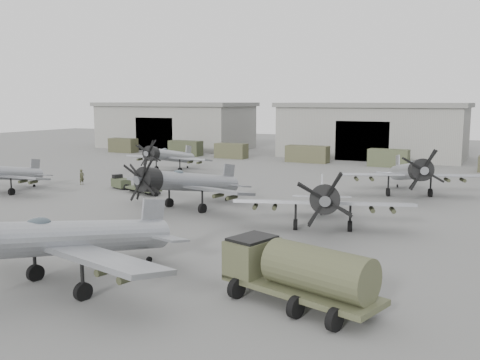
{
  "coord_description": "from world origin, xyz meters",
  "views": [
    {
      "loc": [
        19.89,
        -24.53,
        8.99
      ],
      "look_at": [
        0.09,
        14.52,
        2.5
      ],
      "focal_mm": 40.0,
      "sensor_mm": 36.0,
      "label": 1
    }
  ],
  "objects_px": {
    "aircraft_mid_2": "(323,199)",
    "tug_trailer": "(129,185)",
    "aircraft_near_1": "(53,240)",
    "aircraft_far_0": "(167,156)",
    "ground_crew": "(82,177)",
    "aircraft_far_1": "(410,172)",
    "aircraft_mid_1": "(184,182)",
    "fuel_tanker": "(299,270)"
  },
  "relations": [
    {
      "from": "tug_trailer",
      "to": "ground_crew",
      "type": "height_order",
      "value": "ground_crew"
    },
    {
      "from": "aircraft_mid_2",
      "to": "aircraft_far_1",
      "type": "distance_m",
      "value": 16.96
    },
    {
      "from": "aircraft_far_0",
      "to": "fuel_tanker",
      "type": "distance_m",
      "value": 46.06
    },
    {
      "from": "aircraft_mid_2",
      "to": "ground_crew",
      "type": "xyz_separation_m",
      "value": [
        -29.82,
        8.18,
        -1.43
      ]
    },
    {
      "from": "aircraft_mid_1",
      "to": "ground_crew",
      "type": "height_order",
      "value": "aircraft_mid_1"
    },
    {
      "from": "aircraft_mid_2",
      "to": "aircraft_far_1",
      "type": "height_order",
      "value": "aircraft_far_1"
    },
    {
      "from": "aircraft_far_1",
      "to": "tug_trailer",
      "type": "distance_m",
      "value": 27.59
    },
    {
      "from": "aircraft_far_0",
      "to": "tug_trailer",
      "type": "bearing_deg",
      "value": -73.26
    },
    {
      "from": "aircraft_near_1",
      "to": "ground_crew",
      "type": "distance_m",
      "value": 33.73
    },
    {
      "from": "aircraft_mid_2",
      "to": "ground_crew",
      "type": "bearing_deg",
      "value": 145.4
    },
    {
      "from": "aircraft_mid_2",
      "to": "aircraft_far_0",
      "type": "xyz_separation_m",
      "value": [
        -27.26,
        20.66,
        -0.15
      ]
    },
    {
      "from": "aircraft_near_1",
      "to": "aircraft_far_1",
      "type": "height_order",
      "value": "aircraft_near_1"
    },
    {
      "from": "aircraft_near_1",
      "to": "aircraft_far_1",
      "type": "relative_size",
      "value": 1.08
    },
    {
      "from": "aircraft_mid_1",
      "to": "tug_trailer",
      "type": "xyz_separation_m",
      "value": [
        -10.32,
        5.77,
        -1.78
      ]
    },
    {
      "from": "aircraft_mid_1",
      "to": "aircraft_far_0",
      "type": "relative_size",
      "value": 1.1
    },
    {
      "from": "aircraft_far_0",
      "to": "aircraft_far_1",
      "type": "bearing_deg",
      "value": -9.24
    },
    {
      "from": "aircraft_mid_2",
      "to": "aircraft_far_0",
      "type": "relative_size",
      "value": 1.07
    },
    {
      "from": "aircraft_near_1",
      "to": "fuel_tanker",
      "type": "bearing_deg",
      "value": 30.5
    },
    {
      "from": "aircraft_mid_2",
      "to": "ground_crew",
      "type": "height_order",
      "value": "aircraft_mid_2"
    },
    {
      "from": "ground_crew",
      "to": "aircraft_far_1",
      "type": "bearing_deg",
      "value": -68.29
    },
    {
      "from": "aircraft_far_0",
      "to": "aircraft_far_1",
      "type": "height_order",
      "value": "aircraft_far_1"
    },
    {
      "from": "ground_crew",
      "to": "aircraft_mid_1",
      "type": "bearing_deg",
      "value": -103.33
    },
    {
      "from": "aircraft_far_0",
      "to": "tug_trailer",
      "type": "distance_m",
      "value": 14.02
    },
    {
      "from": "aircraft_near_1",
      "to": "aircraft_far_0",
      "type": "distance_m",
      "value": 42.63
    },
    {
      "from": "aircraft_mid_2",
      "to": "tug_trailer",
      "type": "bearing_deg",
      "value": 142.66
    },
    {
      "from": "tug_trailer",
      "to": "fuel_tanker",
      "type": "bearing_deg",
      "value": -19.17
    },
    {
      "from": "aircraft_far_0",
      "to": "ground_crew",
      "type": "distance_m",
      "value": 12.81
    },
    {
      "from": "aircraft_near_1",
      "to": "fuel_tanker",
      "type": "height_order",
      "value": "aircraft_near_1"
    },
    {
      "from": "fuel_tanker",
      "to": "ground_crew",
      "type": "height_order",
      "value": "fuel_tanker"
    },
    {
      "from": "fuel_tanker",
      "to": "aircraft_mid_2",
      "type": "bearing_deg",
      "value": 119.52
    },
    {
      "from": "aircraft_far_1",
      "to": "aircraft_mid_1",
      "type": "bearing_deg",
      "value": -158.1
    },
    {
      "from": "aircraft_near_1",
      "to": "ground_crew",
      "type": "height_order",
      "value": "aircraft_near_1"
    },
    {
      "from": "aircraft_mid_1",
      "to": "fuel_tanker",
      "type": "distance_m",
      "value": 22.16
    },
    {
      "from": "tug_trailer",
      "to": "aircraft_far_0",
      "type": "bearing_deg",
      "value": 128.23
    },
    {
      "from": "aircraft_mid_2",
      "to": "tug_trailer",
      "type": "xyz_separation_m",
      "value": [
        -22.84,
        7.46,
        -1.73
      ]
    },
    {
      "from": "aircraft_near_1",
      "to": "aircraft_far_0",
      "type": "bearing_deg",
      "value": 130.39
    },
    {
      "from": "fuel_tanker",
      "to": "tug_trailer",
      "type": "bearing_deg",
      "value": 156.74
    },
    {
      "from": "tug_trailer",
      "to": "aircraft_near_1",
      "type": "bearing_deg",
      "value": -38.64
    },
    {
      "from": "aircraft_mid_1",
      "to": "ground_crew",
      "type": "xyz_separation_m",
      "value": [
        -17.3,
        6.49,
        -1.49
      ]
    },
    {
      "from": "tug_trailer",
      "to": "aircraft_mid_2",
      "type": "bearing_deg",
      "value": 1.67
    },
    {
      "from": "aircraft_near_1",
      "to": "fuel_tanker",
      "type": "xyz_separation_m",
      "value": [
        11.05,
        3.48,
        -0.87
      ]
    },
    {
      "from": "aircraft_mid_1",
      "to": "fuel_tanker",
      "type": "height_order",
      "value": "aircraft_mid_1"
    }
  ]
}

